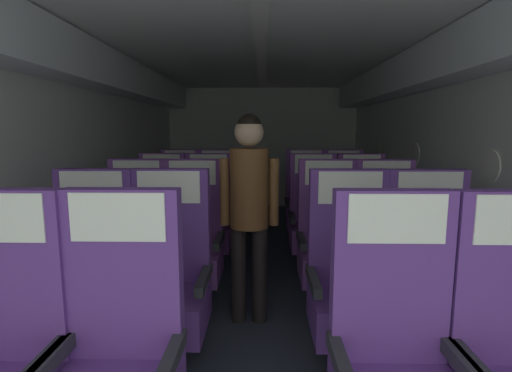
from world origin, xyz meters
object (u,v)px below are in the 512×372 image
Objects in this scene: seat_b_left_window at (91,284)px; seat_b_right_window at (350,285)px; seat_a_right_window at (397,370)px; seat_e_left_aisle at (218,206)px; seat_d_right_aisle at (361,222)px; seat_d_right_window at (313,221)px; seat_d_left_window at (161,220)px; seat_a_left_aisle at (117,366)px; seat_c_left_aisle at (192,245)px; seat_e_left_window at (180,205)px; flight_attendant at (249,198)px; seat_d_left_aisle at (208,221)px; seat_e_right_aisle at (344,206)px; seat_c_right_aisle at (386,246)px; seat_c_right_window at (328,245)px; seat_e_right_window at (306,206)px; seat_b_right_aisle at (430,286)px; seat_b_left_aisle at (168,284)px; seat_c_left_window at (136,244)px.

seat_b_left_window is 1.59m from seat_b_right_window.
seat_e_left_aisle is at bearing 108.64° from seat_a_right_window.
seat_d_right_aisle and seat_d_right_window have the same top height.
seat_d_left_window is 2.09m from seat_d_right_aisle.
seat_a_left_aisle is 1.00× the size of seat_e_left_aisle.
seat_d_right_window is (1.11, 0.84, 0.00)m from seat_c_left_aisle.
seat_e_left_window is 2.24m from flight_attendant.
seat_e_left_window is 0.48m from seat_e_left_aisle.
seat_e_right_aisle is (1.59, 0.83, 0.00)m from seat_d_left_aisle.
seat_e_left_window is at bearing 179.96° from seat_e_right_aisle.
seat_c_right_aisle and seat_e_right_aisle have the same top height.
flight_attendant reaches higher than seat_d_right_aisle.
seat_c_right_window is (0.01, 1.65, 0.00)m from seat_a_right_window.
seat_c_right_aisle is 1.00× the size of seat_e_right_window.
seat_b_right_window is (-0.48, 0.00, 0.00)m from seat_b_right_aisle.
seat_d_left_window and seat_e_right_window have the same top height.
seat_e_right_window is (1.12, 3.28, 0.00)m from seat_a_left_aisle.
seat_c_right_window is 0.77× the size of flight_attendant.
seat_c_right_window is 1.00× the size of seat_d_left_aisle.
seat_e_right_aisle is 0.77× the size of flight_attendant.
seat_a_right_window is at bearing -36.57° from seat_b_left_aisle.
seat_b_left_window is at bearing 152.99° from seat_a_right_window.
seat_d_left_window is at bearing 106.47° from seat_b_left_aisle.
seat_c_left_aisle is at bearing -74.13° from seat_e_left_window.
seat_b_right_aisle and seat_d_left_window have the same top height.
seat_d_right_aisle is (2.08, 0.82, 0.00)m from seat_c_left_window.
seat_a_left_aisle is 1.00× the size of seat_b_right_window.
seat_b_left_window is 1.67m from seat_d_left_window.
seat_e_left_aisle and seat_e_right_aisle have the same top height.
seat_a_left_aisle is 3.33m from seat_e_left_window.
seat_c_right_window is at bearing -45.80° from seat_e_left_window.
seat_e_left_window is (-0.00, 1.65, 0.00)m from seat_c_left_window.
seat_b_left_aisle is 1.00× the size of seat_e_right_aisle.
seat_a_left_aisle is 1.00× the size of seat_b_left_window.
seat_b_left_aisle is 1.00× the size of seat_c_right_window.
seat_b_right_aisle is 2.66m from seat_d_left_window.
seat_a_left_aisle and seat_b_left_aisle have the same top height.
seat_a_right_window is at bearing -101.24° from seat_d_right_aisle.
flight_attendant is at bearing -18.47° from seat_c_left_window.
seat_d_left_window is at bearing 134.08° from seat_b_right_window.
seat_c_right_aisle is at bearing 90.22° from seat_b_right_aisle.
seat_b_left_window and seat_d_right_window have the same top height.
seat_a_right_window is 1.00× the size of seat_b_right_window.
seat_d_right_aisle is at bearing -27.10° from seat_e_left_aisle.
seat_b_left_window and seat_c_right_aisle have the same top height.
seat_e_right_window is (0.01, 0.81, 0.00)m from seat_d_right_window.
seat_c_right_aisle is at bearing 27.10° from flight_attendant.
seat_b_left_window and seat_e_left_window have the same top height.
seat_d_right_aisle is 1.66m from flight_attendant.
seat_c_right_aisle and seat_d_right_window have the same top height.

